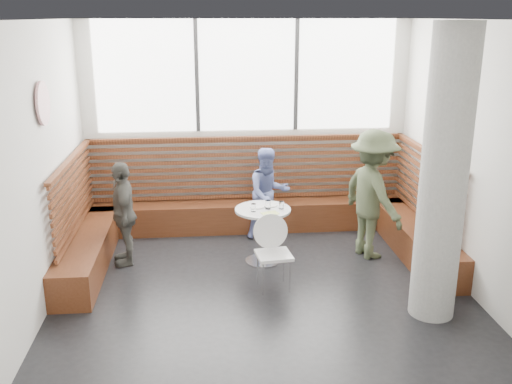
{
  "coord_description": "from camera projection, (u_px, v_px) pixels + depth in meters",
  "views": [
    {
      "loc": [
        -0.67,
        -6.19,
        3.24
      ],
      "look_at": [
        0.0,
        1.0,
        1.0
      ],
      "focal_mm": 40.0,
      "sensor_mm": 36.0,
      "label": 1
    }
  ],
  "objects": [
    {
      "name": "menu_card",
      "position": [
        270.0,
        213.0,
        7.43
      ],
      "size": [
        0.26,
        0.22,
        0.0
      ],
      "primitive_type": "cube",
      "rotation": [
        0.0,
        0.0,
        0.33
      ],
      "color": "#A5C64C",
      "rests_on": "cafe_table"
    },
    {
      "name": "child_back",
      "position": [
        268.0,
        193.0,
        8.54
      ],
      "size": [
        0.78,
        0.68,
        1.38
      ],
      "primitive_type": "imported",
      "rotation": [
        0.0,
        0.0,
        0.26
      ],
      "color": "#6976B7",
      "rests_on": "ground"
    },
    {
      "name": "booth",
      "position": [
        251.0,
        215.0,
        8.48
      ],
      "size": [
        5.0,
        2.5,
        1.44
      ],
      "color": "#4B2512",
      "rests_on": "ground"
    },
    {
      "name": "concrete_column",
      "position": [
        444.0,
        178.0,
        6.03
      ],
      "size": [
        0.5,
        0.5,
        3.2
      ],
      "primitive_type": "cylinder",
      "color": "gray",
      "rests_on": "ground"
    },
    {
      "name": "wall_art",
      "position": [
        43.0,
        103.0,
        6.39
      ],
      "size": [
        0.03,
        0.5,
        0.5
      ],
      "primitive_type": "cylinder",
      "rotation": [
        0.0,
        1.57,
        0.0
      ],
      "color": "white",
      "rests_on": "room"
    },
    {
      "name": "room",
      "position": [
        264.0,
        167.0,
        6.44
      ],
      "size": [
        5.0,
        5.0,
        3.2
      ],
      "color": "silver",
      "rests_on": "ground"
    },
    {
      "name": "cafe_chair",
      "position": [
        273.0,
        246.0,
        7.0
      ],
      "size": [
        0.43,
        0.42,
        0.91
      ],
      "rotation": [
        0.0,
        0.0,
        0.12
      ],
      "color": "white",
      "rests_on": "ground"
    },
    {
      "name": "glass_mid",
      "position": [
        268.0,
        205.0,
        7.59
      ],
      "size": [
        0.08,
        0.08,
        0.12
      ],
      "primitive_type": "cylinder",
      "color": "white",
      "rests_on": "cafe_table"
    },
    {
      "name": "glass_right",
      "position": [
        281.0,
        205.0,
        7.6
      ],
      "size": [
        0.06,
        0.06,
        0.1
      ],
      "primitive_type": "cylinder",
      "color": "white",
      "rests_on": "cafe_table"
    },
    {
      "name": "plate_near",
      "position": [
        257.0,
        207.0,
        7.67
      ],
      "size": [
        0.2,
        0.2,
        0.01
      ],
      "primitive_type": "cylinder",
      "color": "white",
      "rests_on": "cafe_table"
    },
    {
      "name": "plate_far",
      "position": [
        270.0,
        205.0,
        7.74
      ],
      "size": [
        0.2,
        0.2,
        0.01
      ],
      "primitive_type": "cylinder",
      "color": "white",
      "rests_on": "cafe_table"
    },
    {
      "name": "child_left",
      "position": [
        124.0,
        213.0,
        7.62
      ],
      "size": [
        0.46,
        0.87,
        1.42
      ],
      "primitive_type": "imported",
      "rotation": [
        0.0,
        0.0,
        -1.42
      ],
      "color": "#515049",
      "rests_on": "ground"
    },
    {
      "name": "glass_left",
      "position": [
        253.0,
        208.0,
        7.49
      ],
      "size": [
        0.07,
        0.07,
        0.11
      ],
      "primitive_type": "cylinder",
      "color": "white",
      "rests_on": "cafe_table"
    },
    {
      "name": "cafe_table",
      "position": [
        263.0,
        224.0,
        7.68
      ],
      "size": [
        0.75,
        0.75,
        0.77
      ],
      "color": "silver",
      "rests_on": "ground"
    },
    {
      "name": "adult_man",
      "position": [
        373.0,
        194.0,
        7.8
      ],
      "size": [
        1.01,
        1.32,
        1.79
      ],
      "primitive_type": "imported",
      "rotation": [
        0.0,
        0.0,
        1.91
      ],
      "color": "#475236",
      "rests_on": "ground"
    }
  ]
}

